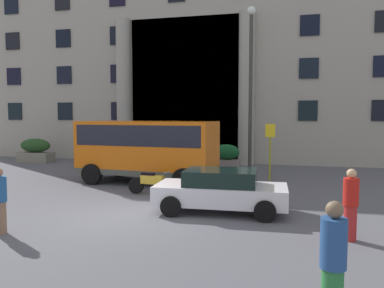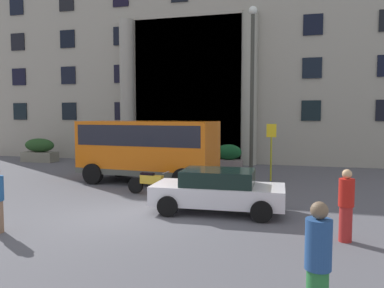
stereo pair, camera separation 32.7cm
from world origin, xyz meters
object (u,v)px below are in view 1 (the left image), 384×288
(hedge_planter_west, at_px, (35,151))
(lamppost_plaza_centre, at_px, (251,80))
(bus_stop_sign, at_px, (270,146))
(parked_estate_mid, at_px, (221,190))
(hedge_planter_entrance_left, at_px, (226,157))
(motorcycle_far_end, at_px, (151,183))
(pedestrian_woman_dark_dress, at_px, (333,266))
(hedge_planter_entrance_right, at_px, (100,154))
(pedestrian_child_trailing, at_px, (351,204))
(orange_minibus, at_px, (147,146))

(hedge_planter_west, xyz_separation_m, lamppost_plaza_centre, (13.74, -2.46, 3.96))
(bus_stop_sign, height_order, parked_estate_mid, bus_stop_sign)
(hedge_planter_entrance_left, height_order, parked_estate_mid, hedge_planter_entrance_left)
(motorcycle_far_end, bearing_deg, pedestrian_woman_dark_dress, -48.93)
(hedge_planter_entrance_right, height_order, motorcycle_far_end, hedge_planter_entrance_right)
(motorcycle_far_end, xyz_separation_m, pedestrian_child_trailing, (6.38, -3.77, 0.42))
(hedge_planter_entrance_right, height_order, pedestrian_child_trailing, pedestrian_child_trailing)
(pedestrian_child_trailing, xyz_separation_m, lamppost_plaza_centre, (-3.17, 8.91, 3.81))
(lamppost_plaza_centre, bearing_deg, hedge_planter_entrance_right, 165.58)
(orange_minibus, distance_m, pedestrian_child_trailing, 9.64)
(orange_minibus, bearing_deg, lamppost_plaza_centre, 38.13)
(hedge_planter_west, distance_m, hedge_planter_entrance_right, 4.51)
(orange_minibus, relative_size, lamppost_plaza_centre, 0.76)
(hedge_planter_entrance_right, bearing_deg, pedestrian_child_trailing, -42.31)
(hedge_planter_entrance_left, xyz_separation_m, pedestrian_woman_dark_dress, (3.80, -15.55, 0.28))
(parked_estate_mid, bearing_deg, hedge_planter_entrance_right, 131.95)
(hedge_planter_entrance_left, bearing_deg, bus_stop_sign, -53.57)
(pedestrian_child_trailing, bearing_deg, lamppost_plaza_centre, 4.31)
(hedge_planter_west, relative_size, motorcycle_far_end, 1.09)
(pedestrian_woman_dark_dress, relative_size, lamppost_plaza_centre, 0.23)
(motorcycle_far_end, distance_m, pedestrian_child_trailing, 7.42)
(bus_stop_sign, relative_size, motorcycle_far_end, 1.30)
(bus_stop_sign, xyz_separation_m, motorcycle_far_end, (-4.20, -4.25, -1.15))
(hedge_planter_entrance_left, xyz_separation_m, parked_estate_mid, (1.25, -9.50, 0.03))
(hedge_planter_west, xyz_separation_m, pedestrian_child_trailing, (16.92, -11.38, 0.15))
(pedestrian_child_trailing, xyz_separation_m, pedestrian_woman_dark_dress, (-0.88, -4.13, 0.06))
(parked_estate_mid, distance_m, pedestrian_child_trailing, 3.94)
(pedestrian_woman_dark_dress, bearing_deg, motorcycle_far_end, -142.25)
(hedge_planter_entrance_left, relative_size, parked_estate_mid, 0.37)
(orange_minibus, xyz_separation_m, pedestrian_woman_dark_dress, (6.52, -10.25, -0.69))
(bus_stop_sign, bearing_deg, orange_minibus, -160.00)
(hedge_planter_entrance_right, relative_size, motorcycle_far_end, 0.80)
(hedge_planter_entrance_left, relative_size, motorcycle_far_end, 0.76)
(orange_minibus, relative_size, hedge_planter_entrance_left, 4.08)
(motorcycle_far_end, height_order, pedestrian_woman_dark_dress, pedestrian_woman_dark_dress)
(hedge_planter_entrance_right, relative_size, parked_estate_mid, 0.39)
(orange_minibus, xyz_separation_m, motorcycle_far_end, (1.03, -2.35, -1.17))
(hedge_planter_west, bearing_deg, motorcycle_far_end, -35.83)
(motorcycle_far_end, bearing_deg, hedge_planter_entrance_left, 83.78)
(hedge_planter_entrance_right, distance_m, parked_estate_mid, 12.97)
(hedge_planter_west, distance_m, pedestrian_woman_dark_dress, 22.31)
(hedge_planter_entrance_right, height_order, lamppost_plaza_centre, lamppost_plaza_centre)
(hedge_planter_west, relative_size, hedge_planter_entrance_right, 1.37)
(hedge_planter_entrance_right, bearing_deg, bus_stop_sign, -17.73)
(hedge_planter_entrance_left, height_order, hedge_planter_entrance_right, hedge_planter_entrance_right)
(hedge_planter_entrance_left, height_order, pedestrian_child_trailing, pedestrian_child_trailing)
(hedge_planter_entrance_left, distance_m, pedestrian_child_trailing, 12.34)
(parked_estate_mid, height_order, lamppost_plaza_centre, lamppost_plaza_centre)
(hedge_planter_entrance_left, relative_size, hedge_planter_west, 0.70)
(pedestrian_woman_dark_dress, bearing_deg, hedge_planter_west, -131.12)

